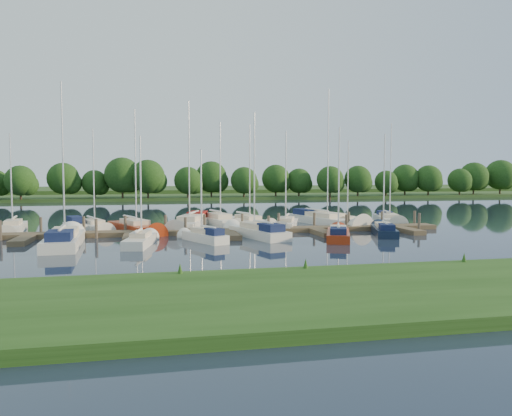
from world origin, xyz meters
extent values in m
plane|color=#1A2435|center=(0.00, 0.00, 0.00)|extent=(260.00, 260.00, 0.00)
cube|color=#1E4212|center=(0.00, -16.00, 0.25)|extent=(90.00, 10.00, 0.50)
cube|color=#4C3C2B|center=(0.00, 8.00, 0.20)|extent=(40.00, 2.00, 0.40)
cube|color=#4C3C2B|center=(-16.00, 5.00, 0.20)|extent=(1.20, 4.00, 0.40)
cube|color=#4C3C2B|center=(-8.00, 5.00, 0.20)|extent=(1.20, 4.00, 0.40)
cube|color=#4C3C2B|center=(0.00, 5.00, 0.20)|extent=(1.20, 4.00, 0.40)
cube|color=#4C3C2B|center=(8.00, 5.00, 0.20)|extent=(1.20, 4.00, 0.40)
cube|color=#4C3C2B|center=(16.00, 5.00, 0.20)|extent=(1.20, 4.00, 0.40)
cylinder|color=#473D33|center=(-15.55, 9.30, 0.60)|extent=(0.24, 0.24, 2.00)
cylinder|color=#473D33|center=(-12.09, 9.30, 0.60)|extent=(0.24, 0.24, 2.00)
cylinder|color=#473D33|center=(-8.64, 9.30, 0.60)|extent=(0.24, 0.24, 2.00)
cylinder|color=#473D33|center=(-5.18, 9.30, 0.60)|extent=(0.24, 0.24, 2.00)
cylinder|color=#473D33|center=(-1.73, 9.30, 0.60)|extent=(0.24, 0.24, 2.00)
cylinder|color=#473D33|center=(1.73, 9.30, 0.60)|extent=(0.24, 0.24, 2.00)
cylinder|color=#473D33|center=(5.18, 9.30, 0.60)|extent=(0.24, 0.24, 2.00)
cylinder|color=#473D33|center=(8.64, 9.30, 0.60)|extent=(0.24, 0.24, 2.00)
cylinder|color=#473D33|center=(12.09, 9.30, 0.60)|extent=(0.24, 0.24, 2.00)
cylinder|color=#473D33|center=(15.55, 9.30, 0.60)|extent=(0.24, 0.24, 2.00)
cylinder|color=#473D33|center=(19.00, 9.30, 0.60)|extent=(0.24, 0.24, 2.00)
cylinder|color=#473D33|center=(-18.00, 6.70, 0.60)|extent=(0.24, 0.24, 2.00)
cylinder|color=#473D33|center=(-10.80, 6.70, 0.60)|extent=(0.24, 0.24, 2.00)
cylinder|color=#473D33|center=(-3.60, 6.70, 0.60)|extent=(0.24, 0.24, 2.00)
cylinder|color=#473D33|center=(3.60, 6.70, 0.60)|extent=(0.24, 0.24, 2.00)
cylinder|color=#473D33|center=(10.80, 6.70, 0.60)|extent=(0.24, 0.24, 2.00)
cylinder|color=#473D33|center=(18.00, 6.70, 0.60)|extent=(0.24, 0.24, 2.00)
cube|color=#28481B|center=(0.00, 75.00, 0.30)|extent=(180.00, 30.00, 0.60)
cube|color=#375424|center=(0.00, 100.00, 0.70)|extent=(220.00, 40.00, 1.40)
cylinder|color=#38281C|center=(-29.94, 63.73, 1.20)|extent=(0.36, 0.36, 2.40)
sphere|color=#17370F|center=(-29.94, 63.73, 4.14)|extent=(5.61, 5.61, 5.61)
sphere|color=#17370F|center=(-28.74, 63.93, 3.34)|extent=(4.01, 4.01, 4.01)
cylinder|color=#38281C|center=(-23.34, 63.07, 1.34)|extent=(0.36, 0.36, 2.67)
sphere|color=#17370F|center=(-23.34, 63.07, 4.60)|extent=(6.24, 6.24, 6.24)
sphere|color=#17370F|center=(-22.01, 63.27, 3.71)|extent=(4.45, 4.45, 4.45)
cylinder|color=#38281C|center=(-16.71, 60.40, 1.20)|extent=(0.36, 0.36, 2.40)
sphere|color=#17370F|center=(-16.71, 60.40, 4.14)|extent=(5.60, 5.60, 5.60)
sphere|color=#17370F|center=(-15.51, 60.60, 3.34)|extent=(4.00, 4.00, 4.00)
cylinder|color=#38281C|center=(-12.76, 61.49, 1.39)|extent=(0.36, 0.36, 2.77)
sphere|color=#17370F|center=(-12.76, 61.49, 4.77)|extent=(6.46, 6.46, 6.46)
sphere|color=#17370F|center=(-11.37, 61.69, 3.85)|extent=(4.62, 4.62, 4.62)
cylinder|color=#38281C|center=(-5.39, 62.35, 1.32)|extent=(0.36, 0.36, 2.64)
sphere|color=#17370F|center=(-5.39, 62.35, 4.54)|extent=(6.15, 6.15, 6.15)
sphere|color=#17370F|center=(-4.08, 62.55, 3.66)|extent=(4.39, 4.39, 4.39)
cylinder|color=#38281C|center=(0.84, 60.30, 1.20)|extent=(0.36, 0.36, 2.40)
sphere|color=#17370F|center=(0.84, 60.30, 4.13)|extent=(5.60, 5.60, 5.60)
sphere|color=#17370F|center=(2.03, 60.50, 3.33)|extent=(4.00, 4.00, 4.00)
cylinder|color=#38281C|center=(5.82, 63.95, 0.99)|extent=(0.36, 0.36, 1.98)
sphere|color=#17370F|center=(5.82, 63.95, 3.42)|extent=(4.63, 4.63, 4.63)
sphere|color=#17370F|center=(6.81, 64.15, 2.76)|extent=(3.31, 3.31, 3.31)
cylinder|color=#38281C|center=(10.96, 63.29, 1.31)|extent=(0.36, 0.36, 2.61)
sphere|color=#17370F|center=(10.96, 63.29, 4.50)|extent=(6.10, 6.10, 6.10)
sphere|color=#17370F|center=(12.27, 63.49, 3.63)|extent=(4.36, 4.36, 4.36)
cylinder|color=#38281C|center=(17.00, 61.25, 1.10)|extent=(0.36, 0.36, 2.20)
sphere|color=#17370F|center=(17.00, 61.25, 3.79)|extent=(5.14, 5.14, 5.14)
sphere|color=#17370F|center=(18.10, 61.45, 3.06)|extent=(3.67, 3.67, 3.67)
cylinder|color=#38281C|center=(23.99, 63.00, 1.18)|extent=(0.36, 0.36, 2.36)
sphere|color=#17370F|center=(23.99, 63.00, 4.06)|extent=(5.51, 5.51, 5.51)
sphere|color=#17370F|center=(25.17, 63.20, 3.28)|extent=(3.93, 3.93, 3.93)
cylinder|color=#38281C|center=(28.76, 61.26, 1.39)|extent=(0.36, 0.36, 2.78)
sphere|color=#17370F|center=(28.76, 61.26, 4.79)|extent=(6.49, 6.49, 6.49)
sphere|color=#17370F|center=(30.15, 61.46, 3.86)|extent=(4.63, 4.63, 4.63)
cylinder|color=#38281C|center=(35.76, 62.06, 1.22)|extent=(0.36, 0.36, 2.44)
sphere|color=#17370F|center=(35.76, 62.06, 4.20)|extent=(5.69, 5.69, 5.69)
sphere|color=#17370F|center=(36.98, 62.26, 3.39)|extent=(4.07, 4.07, 4.07)
cylinder|color=#38281C|center=(41.60, 60.88, 1.17)|extent=(0.36, 0.36, 2.34)
sphere|color=#17370F|center=(41.60, 60.88, 4.04)|extent=(5.47, 5.47, 5.47)
sphere|color=#17370F|center=(42.77, 61.08, 3.25)|extent=(3.91, 3.91, 3.91)
cylinder|color=#38281C|center=(45.50, 61.58, 1.24)|extent=(0.36, 0.36, 2.48)
sphere|color=#17370F|center=(45.50, 61.58, 4.26)|extent=(5.78, 5.78, 5.78)
sphere|color=#17370F|center=(46.73, 61.78, 3.44)|extent=(4.13, 4.13, 4.13)
cylinder|color=#38281C|center=(51.62, 61.76, 1.36)|extent=(0.36, 0.36, 2.71)
sphere|color=#17370F|center=(51.62, 61.76, 4.68)|extent=(6.33, 6.33, 6.33)
sphere|color=#17370F|center=(52.98, 61.96, 3.77)|extent=(4.52, 4.52, 4.52)
cylinder|color=#38281C|center=(57.71, 60.25, 1.28)|extent=(0.36, 0.36, 2.57)
sphere|color=#17370F|center=(57.71, 60.25, 4.42)|extent=(5.99, 5.99, 5.99)
sphere|color=#17370F|center=(58.99, 60.45, 3.56)|extent=(4.28, 4.28, 4.28)
cylinder|color=#38281C|center=(64.78, 62.29, 1.06)|extent=(0.36, 0.36, 2.13)
sphere|color=#17370F|center=(64.78, 62.29, 3.66)|extent=(4.96, 4.96, 4.96)
sphere|color=#17370F|center=(65.84, 62.49, 2.95)|extent=(3.54, 3.54, 3.54)
cylinder|color=#38281C|center=(69.72, 61.99, 1.40)|extent=(0.36, 0.36, 2.80)
sphere|color=#17370F|center=(69.72, 61.99, 4.83)|extent=(6.54, 6.54, 6.54)
sphere|color=#17370F|center=(71.12, 62.19, 3.89)|extent=(4.67, 4.67, 4.67)
cube|color=silver|center=(-18.66, 13.17, 0.15)|extent=(2.36, 6.17, 1.10)
cone|color=silver|center=(-18.31, 10.18, 0.15)|extent=(1.08, 2.19, 0.84)
cube|color=beige|center=(-18.62, 12.87, 0.85)|extent=(1.56, 2.83, 0.50)
cylinder|color=silver|center=(-18.59, 12.57, 4.76)|extent=(0.12, 0.12, 8.12)
cylinder|color=silver|center=(-18.73, 13.77, 1.25)|extent=(0.41, 2.70, 0.10)
cylinder|color=silver|center=(-18.73, 13.77, 1.25)|extent=(0.47, 2.41, 0.20)
cube|color=silver|center=(-13.33, 13.19, 0.15)|extent=(2.82, 4.45, 0.93)
cone|color=silver|center=(-12.57, 11.22, 0.15)|extent=(1.11, 1.44, 0.70)
cube|color=#121C40|center=(-13.33, 13.19, 0.88)|extent=(1.88, 2.57, 0.84)
cube|color=silver|center=(-11.79, 13.28, 0.15)|extent=(3.98, 6.67, 1.00)
cone|color=silver|center=(-10.64, 10.26, 0.15)|extent=(1.65, 2.43, 0.90)
cube|color=beige|center=(-11.67, 12.98, 0.77)|extent=(2.30, 3.20, 0.45)
cylinder|color=silver|center=(-11.56, 12.68, 4.99)|extent=(0.12, 0.12, 8.71)
cylinder|color=silver|center=(-12.02, 13.88, 1.13)|extent=(1.12, 2.75, 0.10)
cylinder|color=silver|center=(-12.02, 13.88, 1.13)|extent=(1.10, 2.48, 0.20)
cube|color=maroon|center=(-8.04, 11.17, 0.15)|extent=(4.99, 7.80, 1.13)
cone|color=maroon|center=(-6.51, 7.70, 0.15)|extent=(2.04, 2.86, 1.06)
cube|color=beige|center=(-7.88, 10.82, 0.87)|extent=(2.83, 3.77, 0.51)
cylinder|color=silver|center=(-7.73, 10.47, 5.84)|extent=(0.12, 0.12, 10.24)
cylinder|color=silver|center=(-8.34, 11.86, 1.29)|extent=(1.46, 3.17, 0.10)
cylinder|color=silver|center=(-8.34, 11.86, 1.29)|extent=(1.40, 2.86, 0.20)
cube|color=silver|center=(-2.55, 13.29, 0.15)|extent=(4.94, 8.68, 1.26)
cone|color=silver|center=(-3.91, 9.33, 0.15)|extent=(2.06, 3.15, 1.17)
cube|color=beige|center=(-2.68, 12.90, 0.97)|extent=(2.89, 4.14, 0.57)
cube|color=maroon|center=(-1.78, 15.51, 1.09)|extent=(2.37, 2.91, 0.63)
cylinder|color=silver|center=(-2.82, 12.50, 6.46)|extent=(0.12, 0.12, 11.31)
cylinder|color=silver|center=(-2.27, 14.08, 1.43)|extent=(1.32, 3.60, 0.10)
cylinder|color=silver|center=(-2.27, 14.08, 1.43)|extent=(1.28, 3.23, 0.20)
cube|color=silver|center=(0.21, 14.82, 0.15)|extent=(3.71, 7.33, 1.26)
cone|color=silver|center=(1.11, 11.41, 0.15)|extent=(1.59, 2.64, 0.99)
cube|color=beige|center=(0.30, 14.48, 0.98)|extent=(2.24, 3.45, 0.57)
cylinder|color=silver|center=(0.39, 14.14, 5.57)|extent=(0.12, 0.12, 9.53)
cylinder|color=silver|center=(0.03, 15.50, 1.43)|extent=(0.91, 3.10, 0.10)
cylinder|color=silver|center=(0.03, 15.50, 1.43)|extent=(0.91, 2.78, 0.20)
cube|color=silver|center=(3.06, 14.25, 0.15)|extent=(3.95, 7.26, 1.08)
cone|color=silver|center=(4.10, 10.92, 0.15)|extent=(1.66, 2.63, 0.98)
cube|color=beige|center=(3.17, 13.92, 0.83)|extent=(2.34, 3.44, 0.49)
cylinder|color=silver|center=(3.27, 13.59, 5.41)|extent=(0.12, 0.12, 9.44)
cylinder|color=silver|center=(2.85, 14.92, 1.23)|extent=(1.03, 3.03, 0.10)
cylinder|color=silver|center=(2.85, 14.92, 1.23)|extent=(1.02, 2.73, 0.20)
cube|color=silver|center=(6.49, 11.38, 0.15)|extent=(4.03, 6.60, 1.03)
cone|color=silver|center=(5.30, 8.42, 0.15)|extent=(1.66, 2.41, 0.89)
cube|color=beige|center=(6.37, 11.09, 0.80)|extent=(2.31, 3.17, 0.47)
cylinder|color=silver|center=(6.25, 10.79, 4.97)|extent=(0.12, 0.12, 8.62)
cylinder|color=silver|center=(6.72, 11.98, 1.18)|extent=(1.16, 2.71, 0.10)
cylinder|color=silver|center=(6.72, 11.98, 1.18)|extent=(1.13, 2.45, 0.20)
cube|color=silver|center=(11.17, 14.39, 0.15)|extent=(5.41, 10.07, 1.23)
cone|color=silver|center=(12.58, 9.75, 0.15)|extent=(2.28, 3.64, 1.36)
cube|color=beige|center=(11.31, 13.93, 0.95)|extent=(3.22, 4.77, 0.56)
cube|color=#121C40|center=(10.39, 16.99, 1.06)|extent=(2.66, 3.34, 0.61)
cylinder|color=silver|center=(11.45, 13.46, 7.33)|extent=(0.12, 0.12, 13.09)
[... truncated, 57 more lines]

